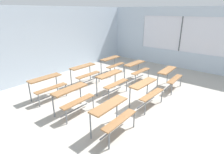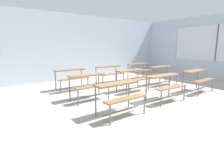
{
  "view_description": "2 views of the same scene",
  "coord_description": "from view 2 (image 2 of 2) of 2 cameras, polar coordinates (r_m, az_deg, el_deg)",
  "views": [
    {
      "loc": [
        -4.26,
        -2.62,
        2.84
      ],
      "look_at": [
        0.29,
        1.09,
        0.64
      ],
      "focal_mm": 28.84,
      "sensor_mm": 36.0,
      "label": 1
    },
    {
      "loc": [
        -3.8,
        -3.3,
        1.6
      ],
      "look_at": [
        -0.4,
        1.37,
        0.54
      ],
      "focal_mm": 28.0,
      "sensor_mm": 36.0,
      "label": 2
    }
  ],
  "objects": [
    {
      "name": "desk_bench_r1c2",
      "position": [
        7.4,
        16.29,
        1.95
      ],
      "size": [
        1.13,
        0.64,
        0.74
      ],
      "rotation": [
        0.0,
        0.0,
        -0.05
      ],
      "color": "olive",
      "rests_on": "ground"
    },
    {
      "name": "desk_bench_r0c1",
      "position": [
        5.24,
        17.0,
        -1.46
      ],
      "size": [
        1.13,
        0.64,
        0.74
      ],
      "rotation": [
        0.0,
        0.0,
        -0.05
      ],
      "color": "olive",
      "rests_on": "ground"
    },
    {
      "name": "ground",
      "position": [
        5.29,
        12.44,
        -7.72
      ],
      "size": [
        10.0,
        9.0,
        0.05
      ],
      "primitive_type": "cube",
      "color": "#ADA89E"
    },
    {
      "name": "desk_bench_r0c2",
      "position": [
        6.64,
        26.23,
        0.36
      ],
      "size": [
        1.12,
        0.63,
        0.74
      ],
      "rotation": [
        0.0,
        0.0,
        0.03
      ],
      "color": "olive",
      "rests_on": "ground"
    },
    {
      "name": "wall_back",
      "position": [
        8.68,
        -10.23,
        9.6
      ],
      "size": [
        10.0,
        0.12,
        3.0
      ],
      "primitive_type": "cube",
      "color": "silver",
      "rests_on": "ground"
    },
    {
      "name": "desk_bench_r1c1",
      "position": [
        6.11,
        6.69,
        0.59
      ],
      "size": [
        1.11,
        0.61,
        0.74
      ],
      "rotation": [
        0.0,
        0.0,
        -0.02
      ],
      "color": "olive",
      "rests_on": "ground"
    },
    {
      "name": "desk_bench_r2c1",
      "position": [
        7.21,
        -0.83,
        2.16
      ],
      "size": [
        1.12,
        0.63,
        0.74
      ],
      "rotation": [
        0.0,
        0.0,
        -0.04
      ],
      "color": "olive",
      "rests_on": "ground"
    },
    {
      "name": "desk_bench_r2c2",
      "position": [
        8.28,
        9.0,
        3.1
      ],
      "size": [
        1.1,
        0.6,
        0.74
      ],
      "rotation": [
        0.0,
        0.0,
        -0.01
      ],
      "color": "olive",
      "rests_on": "ground"
    },
    {
      "name": "desk_bench_r1c0",
      "position": [
        5.17,
        -7.58,
        -1.24
      ],
      "size": [
        1.11,
        0.6,
        0.74
      ],
      "rotation": [
        0.0,
        0.0,
        0.01
      ],
      "color": "olive",
      "rests_on": "ground"
    },
    {
      "name": "desk_bench_r0c0",
      "position": [
        3.99,
        2.61,
        -4.64
      ],
      "size": [
        1.11,
        0.6,
        0.74
      ],
      "rotation": [
        0.0,
        0.0,
        0.01
      ],
      "color": "olive",
      "rests_on": "ground"
    },
    {
      "name": "desk_bench_r2c0",
      "position": [
        6.41,
        -13.14,
        0.84
      ],
      "size": [
        1.12,
        0.62,
        0.74
      ],
      "rotation": [
        0.0,
        0.0,
        -0.03
      ],
      "color": "olive",
      "rests_on": "ground"
    }
  ]
}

